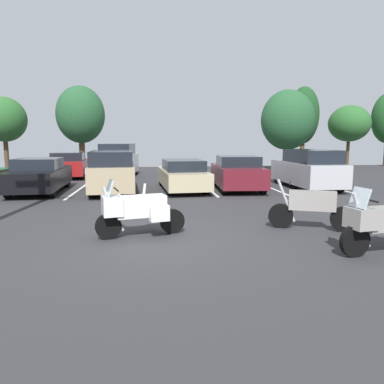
{
  "coord_description": "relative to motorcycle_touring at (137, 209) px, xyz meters",
  "views": [
    {
      "loc": [
        -0.15,
        -8.2,
        2.29
      ],
      "look_at": [
        1.07,
        2.47,
        0.72
      ],
      "focal_mm": 34.02,
      "sensor_mm": 36.0,
      "label": 1
    }
  ],
  "objects": [
    {
      "name": "car_far_red",
      "position": [
        -4.53,
        14.01,
        0.07
      ],
      "size": [
        2.34,
        4.61,
        1.49
      ],
      "color": "maroon",
      "rests_on": "ground"
    },
    {
      "name": "tree_center_right",
      "position": [
        -10.06,
        19.4,
        3.0
      ],
      "size": [
        3.13,
        3.13,
        5.27
      ],
      "color": "#4C3823",
      "rests_on": "ground"
    },
    {
      "name": "car_champagne",
      "position": [
        1.76,
        7.8,
        0.02
      ],
      "size": [
        2.12,
        4.88,
        1.38
      ],
      "color": "#C1B289",
      "rests_on": "ground"
    },
    {
      "name": "tree_center_left",
      "position": [
        12.48,
        19.76,
        3.46
      ],
      "size": [
        2.41,
        2.41,
        6.38
      ],
      "color": "#4C3823",
      "rests_on": "ground"
    },
    {
      "name": "car_tan",
      "position": [
        -1.31,
        7.56,
        0.25
      ],
      "size": [
        2.13,
        5.0,
        1.79
      ],
      "color": "tan",
      "rests_on": "ground"
    },
    {
      "name": "tree_left",
      "position": [
        16.66,
        20.25,
        2.87
      ],
      "size": [
        3.35,
        3.35,
        5.01
      ],
      "color": "#4C3823",
      "rests_on": "ground"
    },
    {
      "name": "car_silver",
      "position": [
        7.65,
        7.79,
        0.23
      ],
      "size": [
        1.84,
        4.83,
        1.8
      ],
      "color": "#B7B7BC",
      "rests_on": "ground"
    },
    {
      "name": "tree_center",
      "position": [
        9.77,
        16.1,
        2.91
      ],
      "size": [
        3.63,
        3.63,
        5.62
      ],
      "color": "#4C3823",
      "rests_on": "ground"
    },
    {
      "name": "ground",
      "position": [
        0.49,
        -0.27,
        -0.71
      ],
      "size": [
        44.0,
        44.0,
        0.1
      ],
      "primitive_type": "cube",
      "color": "#2D2D30"
    },
    {
      "name": "tree_rear",
      "position": [
        -4.65,
        19.13,
        3.35
      ],
      "size": [
        3.45,
        3.45,
        6.08
      ],
      "color": "#4C3823",
      "rests_on": "ground"
    },
    {
      "name": "car_far_white",
      "position": [
        -1.58,
        13.94,
        0.33
      ],
      "size": [
        2.25,
        4.47,
        2.0
      ],
      "color": "white",
      "rests_on": "ground"
    },
    {
      "name": "car_black",
      "position": [
        -4.4,
        7.71,
        0.06
      ],
      "size": [
        2.05,
        4.65,
        1.48
      ],
      "color": "black",
      "rests_on": "ground"
    },
    {
      "name": "motorcycle_third",
      "position": [
        4.35,
        0.16,
        -0.09
      ],
      "size": [
        2.03,
        0.97,
        1.28
      ],
      "color": "black",
      "rests_on": "ground"
    },
    {
      "name": "motorcycle_touring",
      "position": [
        0.0,
        0.0,
        0.0
      ],
      "size": [
        2.11,
        1.08,
        1.39
      ],
      "color": "black",
      "rests_on": "ground"
    },
    {
      "name": "car_maroon",
      "position": [
        4.26,
        7.69,
        0.09
      ],
      "size": [
        2.14,
        4.51,
        1.53
      ],
      "color": "maroon",
      "rests_on": "ground"
    },
    {
      "name": "parking_stripes",
      "position": [
        -1.45,
        7.92,
        -0.65
      ],
      "size": [
        20.83,
        4.87,
        0.01
      ],
      "color": "silver",
      "rests_on": "ground"
    }
  ]
}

